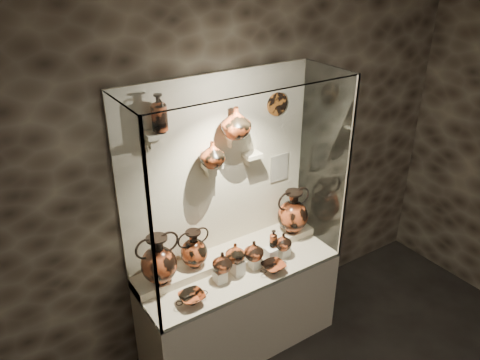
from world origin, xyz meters
name	(u,v)px	position (x,y,z in m)	size (l,w,h in m)	color
wall_back	(218,171)	(0.00, 2.50, 1.60)	(5.00, 0.02, 3.20)	black
plinth	(240,308)	(0.00, 2.18, 0.40)	(1.70, 0.60, 0.80)	beige
front_tier	(240,270)	(0.00, 2.18, 0.82)	(1.68, 0.58, 0.03)	beige
rear_tier	(228,256)	(0.00, 2.35, 0.85)	(1.70, 0.25, 0.10)	beige
back_panel	(218,171)	(0.00, 2.50, 1.60)	(1.70, 0.03, 1.60)	beige
glass_front	(262,202)	(0.00, 1.88, 1.60)	(1.70, 0.01, 1.60)	white
glass_left	(133,218)	(-0.85, 2.18, 1.60)	(0.01, 0.60, 1.60)	white
glass_right	(323,161)	(0.85, 2.18, 1.60)	(0.01, 0.60, 1.60)	white
glass_top	(239,82)	(0.00, 2.18, 2.40)	(1.70, 0.60, 0.01)	white
frame_post_left	(152,238)	(-0.84, 1.89, 1.60)	(0.02, 0.02, 1.60)	gray
frame_post_right	(347,173)	(0.84, 1.89, 1.60)	(0.02, 0.02, 1.60)	gray
pedestal_a	(220,276)	(-0.22, 2.13, 0.88)	(0.09, 0.09, 0.10)	silver
pedestal_b	(238,267)	(-0.05, 2.13, 0.90)	(0.09, 0.09, 0.13)	silver
pedestal_c	(255,262)	(0.12, 2.13, 0.88)	(0.09, 0.09, 0.09)	silver
pedestal_d	(270,254)	(0.28, 2.13, 0.89)	(0.09, 0.09, 0.12)	silver
pedestal_e	(283,251)	(0.42, 2.13, 0.87)	(0.09, 0.09, 0.08)	silver
bracket_ul	(154,135)	(-0.55, 2.42, 2.05)	(0.14, 0.12, 0.04)	beige
bracket_ca	(212,166)	(-0.10, 2.42, 1.70)	(0.14, 0.12, 0.04)	beige
bracket_cb	(233,136)	(0.10, 2.42, 1.90)	(0.10, 0.12, 0.04)	beige
bracket_cc	(252,155)	(0.28, 2.42, 1.70)	(0.14, 0.12, 0.04)	beige
amphora_left	(159,259)	(-0.65, 2.31, 1.10)	(0.33, 0.33, 0.41)	#A4411F
amphora_mid	(194,248)	(-0.33, 2.34, 1.06)	(0.26, 0.26, 0.33)	#B3471F
amphora_right	(293,211)	(0.65, 2.31, 1.11)	(0.33, 0.33, 0.41)	#A4411F
jug_a	(222,262)	(-0.20, 2.12, 1.01)	(0.16, 0.16, 0.17)	#A4411F
jug_b	(235,253)	(-0.07, 2.14, 1.04)	(0.16, 0.16, 0.16)	#B3471F
jug_c	(254,250)	(0.10, 2.12, 1.01)	(0.16, 0.16, 0.17)	#A4411F
jug_e	(283,241)	(0.40, 2.12, 0.99)	(0.15, 0.15, 0.15)	#A4411F
lekythos_small	(273,238)	(0.31, 2.15, 1.04)	(0.08, 0.08, 0.18)	#B3471F
kylix_left	(192,298)	(-0.53, 2.03, 0.88)	(0.25, 0.21, 0.10)	#B3471F
kylix_right	(273,267)	(0.21, 1.99, 0.88)	(0.24, 0.20, 0.10)	#A4411F
lekythos_tall	(159,111)	(-0.51, 2.40, 2.22)	(0.12, 0.12, 0.30)	#A4411F
ovoid_vase_a	(212,154)	(-0.12, 2.37, 1.82)	(0.20, 0.20, 0.20)	#B3471F
ovoid_vase_b	(236,122)	(0.08, 2.35, 2.04)	(0.23, 0.23, 0.24)	#B3471F
wall_plate	(277,104)	(0.55, 2.47, 2.07)	(0.19, 0.19, 0.02)	#A75A20
info_placard	(279,168)	(0.61, 2.47, 1.48)	(0.19, 0.01, 0.25)	beige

